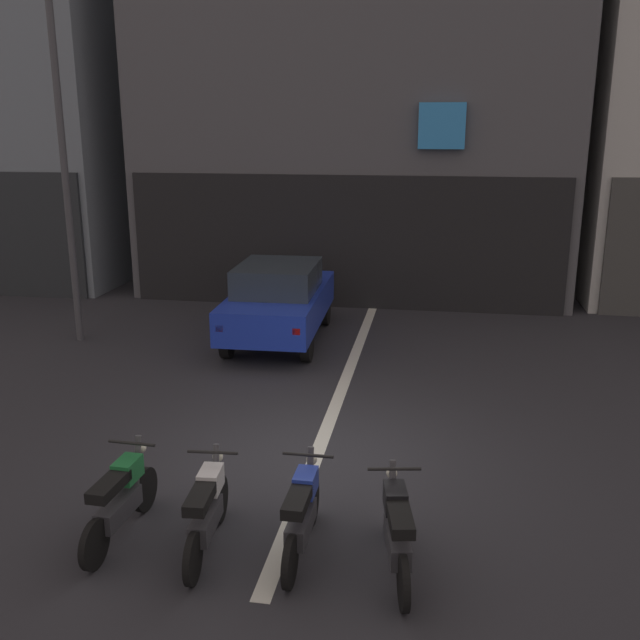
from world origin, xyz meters
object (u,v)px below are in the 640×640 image
car_blue_crossing_near (279,299)px  motorcycle_white_row_left_mid (207,509)px  motorcycle_green_row_leftmost (121,498)px  motorcycle_black_row_right_mid (397,530)px  motorcycle_blue_row_centre (302,513)px  street_lamp (60,122)px

car_blue_crossing_near → motorcycle_white_row_left_mid: bearing=-83.1°
car_blue_crossing_near → motorcycle_white_row_left_mid: car_blue_crossing_near is taller
motorcycle_white_row_left_mid → motorcycle_green_row_leftmost: bearing=176.0°
motorcycle_green_row_leftmost → motorcycle_black_row_right_mid: bearing=-2.4°
motorcycle_blue_row_centre → motorcycle_black_row_right_mid: same height
car_blue_crossing_near → motorcycle_white_row_left_mid: 7.55m
street_lamp → motorcycle_blue_row_centre: street_lamp is taller
car_blue_crossing_near → motorcycle_green_row_leftmost: 7.43m
street_lamp → motorcycle_white_row_left_mid: (5.03, -6.84, -3.93)m
motorcycle_white_row_left_mid → car_blue_crossing_near: bearing=96.9°
motorcycle_green_row_leftmost → car_blue_crossing_near: bearing=89.3°
motorcycle_blue_row_centre → motorcycle_black_row_right_mid: size_ratio=1.01×
motorcycle_green_row_leftmost → motorcycle_black_row_right_mid: (2.98, -0.13, 0.00)m
motorcycle_white_row_left_mid → motorcycle_black_row_right_mid: bearing=-1.6°
motorcycle_blue_row_centre → motorcycle_white_row_left_mid: bearing=-174.1°
motorcycle_black_row_right_mid → motorcycle_white_row_left_mid: bearing=178.4°
motorcycle_green_row_leftmost → motorcycle_blue_row_centre: (1.99, 0.03, 0.00)m
street_lamp → motorcycle_blue_row_centre: bearing=-48.2°
car_blue_crossing_near → motorcycle_green_row_leftmost: bearing=-90.7°
car_blue_crossing_near → street_lamp: 5.45m
car_blue_crossing_near → motorcycle_blue_row_centre: car_blue_crossing_near is taller
motorcycle_blue_row_centre → motorcycle_green_row_leftmost: bearing=-179.0°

